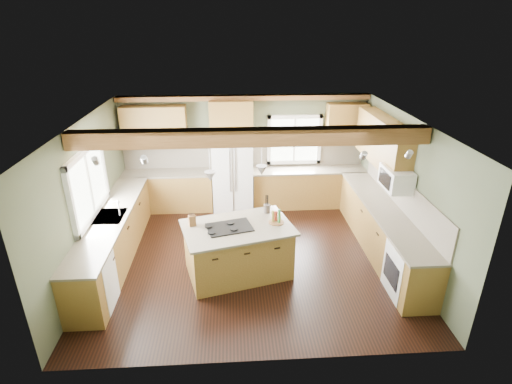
{
  "coord_description": "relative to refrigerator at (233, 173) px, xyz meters",
  "views": [
    {
      "loc": [
        -0.3,
        -6.41,
        4.16
      ],
      "look_at": [
        0.12,
        0.3,
        1.2
      ],
      "focal_mm": 28.0,
      "sensor_mm": 36.0,
      "label": 1
    }
  ],
  "objects": [
    {
      "name": "upper_cab_right",
      "position": [
        2.92,
        -1.22,
        1.05
      ],
      "size": [
        0.35,
        2.2,
        0.9
      ],
      "primitive_type": "cube",
      "color": "brown",
      "rests_on": "wall_right"
    },
    {
      "name": "base_cab_left",
      "position": [
        -2.2,
        -2.07,
        -0.46
      ],
      "size": [
        0.6,
        3.7,
        0.88
      ],
      "primitive_type": "cube",
      "color": "brown",
      "rests_on": "floor"
    },
    {
      "name": "base_cab_right",
      "position": [
        2.8,
        -2.07,
        -0.46
      ],
      "size": [
        0.6,
        3.7,
        0.88
      ],
      "primitive_type": "cube",
      "color": "brown",
      "rests_on": "floor"
    },
    {
      "name": "upper_cab_over_fridge",
      "position": [
        -0.0,
        0.21,
        1.25
      ],
      "size": [
        0.96,
        0.35,
        0.7
      ],
      "primitive_type": "cube",
      "color": "brown",
      "rests_on": "wall_back"
    },
    {
      "name": "base_cab_back_left",
      "position": [
        -1.49,
        0.08,
        -0.46
      ],
      "size": [
        2.02,
        0.6,
        0.88
      ],
      "primitive_type": "cube",
      "color": "brown",
      "rests_on": "floor"
    },
    {
      "name": "knife_block",
      "position": [
        -0.7,
        -2.52,
        0.12
      ],
      "size": [
        0.14,
        0.12,
        0.19
      ],
      "primitive_type": "cube",
      "rotation": [
        0.0,
        0.0,
        0.33
      ],
      "color": "brown",
      "rests_on": "island_top"
    },
    {
      "name": "island",
      "position": [
        0.06,
        -2.6,
        -0.46
      ],
      "size": [
        1.91,
        1.44,
        0.88
      ],
      "primitive_type": "cube",
      "rotation": [
        0.0,
        0.0,
        0.26
      ],
      "color": "brown",
      "rests_on": "floor"
    },
    {
      "name": "base_cab_back_right",
      "position": [
        1.79,
        0.08,
        -0.46
      ],
      "size": [
        2.62,
        0.6,
        0.88
      ],
      "primitive_type": "cube",
      "color": "brown",
      "rests_on": "floor"
    },
    {
      "name": "ceiling",
      "position": [
        0.3,
        -2.12,
        1.7
      ],
      "size": [
        5.6,
        5.6,
        0.0
      ],
      "primitive_type": "plane",
      "rotation": [
        3.14,
        0.0,
        0.0
      ],
      "color": "silver",
      "rests_on": "wall_back"
    },
    {
      "name": "refrigerator",
      "position": [
        0.0,
        0.0,
        0.0
      ],
      "size": [
        0.9,
        0.74,
        1.8
      ],
      "primitive_type": "cube",
      "color": "white",
      "rests_on": "floor"
    },
    {
      "name": "counter_back_left",
      "position": [
        -1.49,
        0.08,
        0.0
      ],
      "size": [
        2.06,
        0.64,
        0.04
      ],
      "primitive_type": "cube",
      "color": "#4D4738",
      "rests_on": "base_cab_back_left"
    },
    {
      "name": "backsplash_back",
      "position": [
        0.3,
        0.36,
        0.31
      ],
      "size": [
        5.58,
        0.03,
        0.58
      ],
      "primitive_type": "cube",
      "color": "brown",
      "rests_on": "wall_back"
    },
    {
      "name": "microwave",
      "position": [
        2.88,
        -2.17,
        0.65
      ],
      "size": [
        0.4,
        0.7,
        0.38
      ],
      "primitive_type": "cube",
      "color": "white",
      "rests_on": "wall_right"
    },
    {
      "name": "ceiling_beam",
      "position": [
        0.3,
        -2.6,
        1.57
      ],
      "size": [
        5.55,
        0.26,
        0.26
      ],
      "primitive_type": "cube",
      "color": "#563518",
      "rests_on": "ceiling"
    },
    {
      "name": "pendant_left",
      "position": [
        -0.35,
        -2.71,
        0.98
      ],
      "size": [
        0.18,
        0.18,
        0.16
      ],
      "primitive_type": "cone",
      "rotation": [
        3.14,
        0.0,
        0.0
      ],
      "color": "#B2B2B7",
      "rests_on": "ceiling"
    },
    {
      "name": "window_back",
      "position": [
        1.45,
        0.36,
        0.65
      ],
      "size": [
        1.1,
        0.04,
        1.0
      ],
      "primitive_type": "cube",
      "color": "white",
      "rests_on": "wall_back"
    },
    {
      "name": "wall_left",
      "position": [
        -2.5,
        -2.12,
        0.4
      ],
      "size": [
        0.0,
        5.0,
        5.0
      ],
      "primitive_type": "plane",
      "rotation": [
        1.57,
        0.0,
        1.57
      ],
      "color": "#4B533B",
      "rests_on": "ground"
    },
    {
      "name": "dishwasher",
      "position": [
        -2.19,
        -3.37,
        -0.47
      ],
      "size": [
        0.6,
        0.6,
        0.84
      ],
      "primitive_type": "cube",
      "color": "white",
      "rests_on": "floor"
    },
    {
      "name": "island_top",
      "position": [
        0.06,
        -2.6,
        0.0
      ],
      "size": [
        2.05,
        1.58,
        0.04
      ],
      "primitive_type": "cube",
      "rotation": [
        0.0,
        0.0,
        0.26
      ],
      "color": "#4D4738",
      "rests_on": "island"
    },
    {
      "name": "counter_back_right",
      "position": [
        1.79,
        0.08,
        0.0
      ],
      "size": [
        2.66,
        0.64,
        0.04
      ],
      "primitive_type": "cube",
      "color": "#4D4738",
      "rests_on": "base_cab_back_right"
    },
    {
      "name": "counter_left",
      "position": [
        -2.2,
        -2.07,
        0.0
      ],
      "size": [
        0.64,
        3.74,
        0.04
      ],
      "primitive_type": "cube",
      "color": "#4D4738",
      "rests_on": "base_cab_left"
    },
    {
      "name": "cooktop",
      "position": [
        -0.08,
        -2.64,
        0.03
      ],
      "size": [
        0.84,
        0.66,
        0.02
      ],
      "primitive_type": "cube",
      "rotation": [
        0.0,
        0.0,
        0.26
      ],
      "color": "black",
      "rests_on": "island_top"
    },
    {
      "name": "wall_right",
      "position": [
        3.1,
        -2.12,
        0.4
      ],
      "size": [
        0.0,
        5.0,
        5.0
      ],
      "primitive_type": "plane",
      "rotation": [
        1.57,
        0.0,
        -1.57
      ],
      "color": "#4B533B",
      "rests_on": "ground"
    },
    {
      "name": "pendant_right",
      "position": [
        0.47,
        -2.49,
        0.98
      ],
      "size": [
        0.18,
        0.18,
        0.16
      ],
      "primitive_type": "cone",
      "rotation": [
        3.14,
        0.0,
        0.0
      ],
      "color": "#B2B2B7",
      "rests_on": "ceiling"
    },
    {
      "name": "oven",
      "position": [
        2.79,
        -3.37,
        -0.47
      ],
      "size": [
        0.6,
        0.72,
        0.84
      ],
      "primitive_type": "cube",
      "color": "white",
      "rests_on": "floor"
    },
    {
      "name": "window_left",
      "position": [
        -2.48,
        -2.07,
        0.65
      ],
      "size": [
        0.04,
        1.6,
        1.05
      ],
      "primitive_type": "cube",
      "color": "white",
      "rests_on": "wall_left"
    },
    {
      "name": "utensil_crock",
      "position": [
        0.6,
        -2.1,
        0.1
      ],
      "size": [
        0.13,
        0.13,
        0.15
      ],
      "primitive_type": "cylinder",
      "rotation": [
        0.0,
        0.0,
        0.14
      ],
      "color": "#38332D",
      "rests_on": "island_top"
    },
    {
      "name": "upper_cab_back_corner",
      "position": [
        2.6,
        0.21,
        1.05
      ],
      "size": [
        0.9,
        0.35,
        0.9
      ],
      "primitive_type": "cube",
      "color": "brown",
      "rests_on": "wall_back"
    },
    {
      "name": "bottle_tray",
      "position": [
        0.73,
        -2.5,
        0.14
      ],
      "size": [
        0.28,
        0.28,
        0.24
      ],
      "primitive_type": null,
      "rotation": [
        0.0,
        0.0,
        -0.06
      ],
      "color": "brown",
      "rests_on": "island_top"
    },
    {
      "name": "floor",
      "position": [
        0.3,
        -2.12,
        -0.9
      ],
      "size": [
        5.6,
        5.6,
        0.0
      ],
      "primitive_type": "plane",
      "color": "black",
      "rests_on": "ground"
    },
    {
      "name": "soffit_trim",
      "position": [
        0.3,
        0.28,
        1.64
      ],
      "size": [
        5.55,
        0.2,
        0.1
      ],
      "primitive_type": "cube",
      "color": "#563518",
      "rests_on": "ceiling"
    },
    {
      "name": "backsplash_right",
      "position": [
        3.08,
        -2.07,
        0.31
      ],
      "size": [
        0.03,
        3.7,
        0.58
      ],
      "primitive_type": "cube",
      "color": "brown",
      "rests_on": "wall_right"
    },
    {
      "name": "faucet",
      "position": [
        -2.02,
        -2.07,
        0.15
      ],
      "size": [
        0.02,
        0.02,
        0.28
      ],
      "primitive_type": "cylinder",
      "color": "#B2B2B7",
      "rests_on": "sink"
    },
    {
      "name": "sink",
      "position": [
        -2.2,
        -2.07,
        0.01
      ],
      "size": [
        0.5,
        0.65,
        0.03
      ],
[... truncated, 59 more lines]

